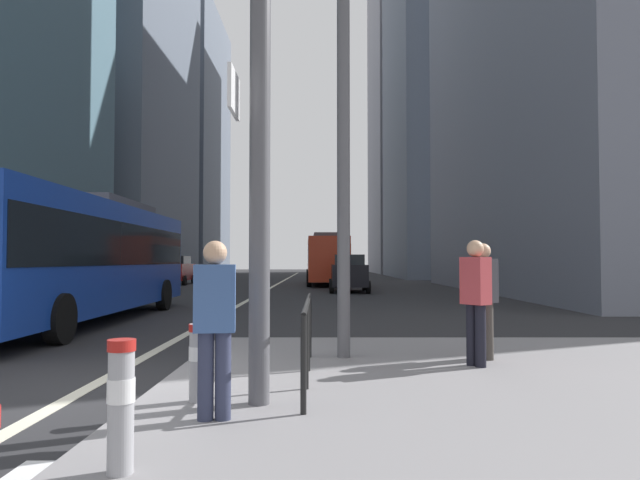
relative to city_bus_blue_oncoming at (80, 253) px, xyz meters
The scene contains 20 objects.
ground_plane 12.61m from the city_bus_blue_oncoming, 74.40° to the left, with size 160.00×160.00×0.00m, color #28282B.
median_island 12.74m from the city_bus_blue_oncoming, 45.40° to the right, with size 9.00×10.00×0.15m, color gray.
lane_centre_line 22.35m from the city_bus_blue_oncoming, 81.33° to the left, with size 0.20×80.00×0.01m, color beige.
office_tower_left_mid 40.87m from the city_bus_blue_oncoming, 109.39° to the left, with size 12.08×19.83×33.34m, color slate.
office_tower_left_far 63.72m from the city_bus_blue_oncoming, 101.80° to the left, with size 11.00×19.84×34.50m, color slate.
office_tower_right_mid 49.09m from the city_bus_blue_oncoming, 64.04° to the left, with size 13.52×18.33×35.07m, color slate.
office_tower_right_far 68.47m from the city_bus_blue_oncoming, 71.91° to the left, with size 13.59×18.23×43.11m, color gray.
city_bus_blue_oncoming is the anchor object (origin of this frame).
city_bus_red_receding 25.08m from the city_bus_blue_oncoming, 74.39° to the left, with size 2.91×11.29×3.40m.
car_oncoming_mid 24.34m from the city_bus_blue_oncoming, 98.34° to the left, with size 2.07×4.25×1.94m.
car_receding_near 40.10m from the city_bus_blue_oncoming, 79.26° to the left, with size 2.09×4.13×1.94m.
car_receding_far 16.79m from the city_bus_blue_oncoming, 62.20° to the left, with size 2.07×4.24×1.94m.
traffic_signal_gantry 10.10m from the city_bus_blue_oncoming, 68.01° to the right, with size 6.03×0.65×6.00m.
street_lamp_post 9.78m from the city_bus_blue_oncoming, 43.09° to the right, with size 5.50×0.32×8.00m.
bollard_left 12.16m from the city_bus_blue_oncoming, 65.98° to the right, with size 0.20×0.20×0.93m.
bollard_right 10.39m from the city_bus_blue_oncoming, 60.84° to the right, with size 0.20×0.20×0.81m.
pedestrian_railing 10.05m from the city_bus_blue_oncoming, 51.99° to the right, with size 0.06×3.33×0.98m.
pedestrian_waiting 11.10m from the city_bus_blue_oncoming, 61.23° to the right, with size 0.41×0.28×1.67m.
pedestrian_walking 10.91m from the city_bus_blue_oncoming, 36.18° to the right, with size 0.43×0.44×1.75m.
pedestrian_far 11.04m from the city_bus_blue_oncoming, 39.43° to the right, with size 0.41×0.45×1.77m.
Camera 1 is at (2.96, -7.11, 1.63)m, focal length 32.19 mm.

